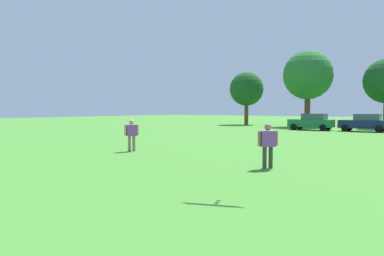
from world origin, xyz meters
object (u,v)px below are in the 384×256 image
adult_bystander (268,142)px  tree_far_left (247,89)px  parked_car_navy_1 (365,123)px  parked_car_green_0 (312,122)px  bystander_near_trees (132,132)px  tree_center (308,75)px

adult_bystander → tree_far_left: tree_far_left is taller
parked_car_navy_1 → parked_car_green_0: bearing=4.8°
adult_bystander → bystander_near_trees: adult_bystander is taller
parked_car_green_0 → bystander_near_trees: bearing=86.9°
tree_center → tree_far_left: bearing=173.5°
adult_bystander → bystander_near_trees: (-7.84, 1.01, -0.01)m
bystander_near_trees → adult_bystander: bearing=108.5°
bystander_near_trees → tree_center: bearing=-151.3°
parked_car_navy_1 → tree_far_left: (-16.53, 7.78, 4.00)m
parked_car_navy_1 → tree_center: bearing=-41.2°
bystander_near_trees → tree_center: size_ratio=0.17×
bystander_near_trees → parked_car_navy_1: 25.33m
parked_car_navy_1 → adult_bystander: bearing=93.8°
adult_bystander → parked_car_navy_1: bearing=44.8°
adult_bystander → tree_center: (-9.42, 32.35, 5.25)m
parked_car_green_0 → tree_far_left: tree_far_left is taller
adult_bystander → tree_center: size_ratio=0.18×
tree_center → parked_car_navy_1: bearing=-41.2°
adult_bystander → parked_car_green_0: size_ratio=0.38×
bystander_near_trees → tree_center: (-1.58, 31.34, 5.26)m
adult_bystander → parked_car_navy_1: size_ratio=0.38×
tree_far_left → parked_car_navy_1: bearing=-25.2°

